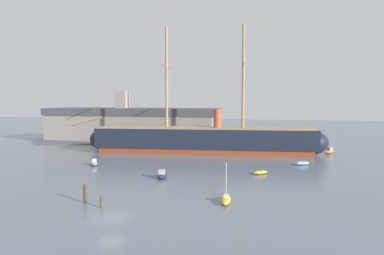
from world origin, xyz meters
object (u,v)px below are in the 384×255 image
dinghy_mid_right (260,172)px  sailboat_foreground_right (226,199)px  motorboat_mid_left (94,163)px  motorboat_distant_centre (217,141)px  dinghy_alongside_stern (302,163)px  dockside_warehouse_left (133,125)px  mooring_piling_nearest (101,202)px  seagull_in_flight (229,80)px  mooring_piling_left_pair (85,194)px  motorboat_far_right (329,151)px  motorboat_near_centre (162,175)px  tall_ship (204,140)px

dinghy_mid_right → sailboat_foreground_right: bearing=-100.5°
motorboat_mid_left → motorboat_distant_centre: 42.48m
dinghy_alongside_stern → dockside_warehouse_left: bearing=147.5°
sailboat_foreground_right → motorboat_distant_centre: bearing=99.9°
dockside_warehouse_left → motorboat_distant_centre: bearing=3.3°
motorboat_mid_left → dinghy_mid_right: size_ratio=1.18×
mooring_piling_nearest → seagull_in_flight: seagull_in_flight is taller
mooring_piling_left_pair → motorboat_far_right: bearing=55.3°
dockside_warehouse_left → seagull_in_flight: seagull_in_flight is taller
dinghy_alongside_stern → sailboat_foreground_right: bearing=-110.6°
motorboat_distant_centre → seagull_in_flight: size_ratio=5.22×
motorboat_near_centre → dinghy_mid_right: 16.02m
seagull_in_flight → mooring_piling_left_pair: bearing=-115.1°
motorboat_near_centre → dinghy_alongside_stern: (21.92, 16.79, -0.14)m
dinghy_mid_right → seagull_in_flight: 17.88m
mooring_piling_left_pair → seagull_in_flight: seagull_in_flight is taller
motorboat_far_right → motorboat_distant_centre: size_ratio=0.67×
seagull_in_flight → sailboat_foreground_right: bearing=-83.6°
mooring_piling_left_pair → motorboat_near_centre: bearing=72.4°
motorboat_distant_centre → mooring_piling_left_pair: size_ratio=2.29×
dockside_warehouse_left → mooring_piling_nearest: bearing=-71.1°
tall_ship → dockside_warehouse_left: size_ratio=1.11×
tall_ship → dinghy_alongside_stern: tall_ship is taller
tall_ship → motorboat_distant_centre: tall_ship is taller
mooring_piling_nearest → mooring_piling_left_pair: 3.01m
dinghy_mid_right → dockside_warehouse_left: (-37.69, 38.90, 4.55)m
sailboat_foreground_right → motorboat_near_centre: (-11.36, 11.24, 0.08)m
motorboat_distant_centre → tall_ship: bearing=-89.7°
tall_ship → sailboat_foreground_right: size_ratio=12.46×
mooring_piling_nearest → motorboat_far_right: bearing=58.1°
mooring_piling_nearest → sailboat_foreground_right: bearing=20.1°
sailboat_foreground_right → mooring_piling_left_pair: (-16.07, -3.63, 0.67)m
dinghy_alongside_stern → motorboat_distant_centre: size_ratio=0.63×
mooring_piling_left_pair → seagull_in_flight: size_ratio=2.28×
seagull_in_flight → motorboat_far_right: bearing=44.9°
tall_ship → seagull_in_flight: bearing=-63.0°
motorboat_distant_centre → mooring_piling_nearest: (-3.23, -62.92, -0.08)m
dockside_warehouse_left → sailboat_foreground_right: bearing=-58.7°
motorboat_distant_centre → motorboat_far_right: bearing=-25.1°
motorboat_far_right → seagull_in_flight: size_ratio=3.49×
seagull_in_flight → mooring_piling_nearest: bearing=-109.7°
motorboat_distant_centre → dockside_warehouse_left: (-24.26, -1.39, 4.16)m
motorboat_mid_left → dockside_warehouse_left: size_ratio=0.06×
motorboat_near_centre → dockside_warehouse_left: (-23.05, 45.39, 4.38)m
sailboat_foreground_right → motorboat_far_right: (17.66, 45.01, 0.06)m
sailboat_foreground_right → motorboat_mid_left: sailboat_foreground_right is taller
seagull_in_flight → dinghy_mid_right: bearing=-48.8°
motorboat_near_centre → seagull_in_flight: (8.57, 13.43, 15.15)m
mooring_piling_nearest → mooring_piling_left_pair: (-2.69, 1.27, 0.46)m
mooring_piling_nearest → dockside_warehouse_left: bearing=108.9°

